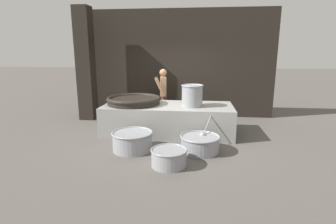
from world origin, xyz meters
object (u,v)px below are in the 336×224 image
(giant_wok_near, at_px, (134,100))
(stock_pot, at_px, (192,95))
(cook, at_px, (163,93))
(prep_bowl_vegetables, at_px, (200,143))
(prep_bowl_meat, at_px, (169,157))
(prep_bowl_extra, at_px, (132,140))

(giant_wok_near, relative_size, stock_pot, 2.55)
(stock_pot, height_order, cook, cook)
(prep_bowl_vegetables, bearing_deg, prep_bowl_meat, -126.69)
(giant_wok_near, xyz_separation_m, prep_bowl_meat, (1.20, -2.16, -0.70))
(stock_pot, bearing_deg, giant_wok_near, 174.96)
(cook, bearing_deg, prep_bowl_vegetables, 103.69)
(stock_pot, height_order, prep_bowl_extra, stock_pot)
(giant_wok_near, bearing_deg, prep_bowl_vegetables, -36.60)
(prep_bowl_vegetables, bearing_deg, giant_wok_near, 143.40)
(giant_wok_near, height_order, stock_pot, stock_pot)
(cook, relative_size, prep_bowl_extra, 1.79)
(cook, distance_m, prep_bowl_meat, 3.46)
(prep_bowl_meat, bearing_deg, prep_bowl_vegetables, 53.31)
(prep_bowl_vegetables, relative_size, prep_bowl_meat, 1.53)
(prep_bowl_extra, bearing_deg, prep_bowl_vegetables, 2.56)
(giant_wok_near, bearing_deg, prep_bowl_extra, -78.16)
(giant_wok_near, xyz_separation_m, prep_bowl_vegetables, (1.81, -1.35, -0.68))
(cook, height_order, prep_bowl_extra, cook)
(giant_wok_near, height_order, cook, cook)
(cook, relative_size, prep_bowl_meat, 2.32)
(giant_wok_near, height_order, prep_bowl_extra, giant_wok_near)
(prep_bowl_vegetables, height_order, prep_bowl_extra, prep_bowl_vegetables)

